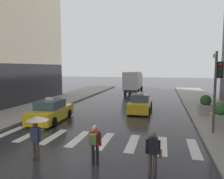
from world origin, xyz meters
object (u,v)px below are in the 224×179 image
at_px(pedestrian_with_backpack, 95,142).
at_px(planter_mid_block, 205,105).
at_px(taxi_second, 140,104).
at_px(pedestrian_with_handbag, 153,151).
at_px(box_truck, 133,81).
at_px(pedestrian_with_umbrella, 37,125).
at_px(planter_near_corner, 220,115).
at_px(taxi_lead, 51,112).
at_px(traffic_light_pole, 217,81).

relative_size(pedestrian_with_backpack, planter_mid_block, 1.03).
xyz_separation_m(taxi_second, pedestrian_with_handbag, (1.70, -11.46, 0.21)).
xyz_separation_m(pedestrian_with_handbag, planter_mid_block, (3.74, 11.00, -0.06)).
bearing_deg(box_truck, planter_mid_block, -60.35).
distance_m(pedestrian_with_umbrella, planter_mid_block, 13.91).
height_order(pedestrian_with_umbrella, planter_near_corner, pedestrian_with_umbrella).
xyz_separation_m(taxi_lead, planter_mid_block, (11.57, 4.66, 0.15)).
xyz_separation_m(taxi_second, pedestrian_with_backpack, (-0.69, -11.16, 0.25)).
height_order(pedestrian_with_backpack, planter_near_corner, planter_near_corner).
bearing_deg(taxi_second, box_truck, 100.75).
distance_m(pedestrian_with_umbrella, pedestrian_with_backpack, 2.66).
relative_size(traffic_light_pole, taxi_second, 1.05).
relative_size(traffic_light_pole, pedestrian_with_umbrella, 2.47).
bearing_deg(taxi_second, pedestrian_with_backpack, -93.54).
height_order(taxi_second, pedestrian_with_handbag, taxi_second).
height_order(taxi_lead, taxi_second, same).
bearing_deg(traffic_light_pole, taxi_second, 130.82).
height_order(pedestrian_with_backpack, pedestrian_with_handbag, same).
height_order(pedestrian_with_umbrella, planter_mid_block, pedestrian_with_umbrella).
bearing_deg(planter_mid_block, planter_near_corner, -86.51).
xyz_separation_m(taxi_lead, taxi_second, (6.14, 5.12, 0.00)).
height_order(pedestrian_with_umbrella, pedestrian_with_backpack, pedestrian_with_umbrella).
bearing_deg(pedestrian_with_umbrella, pedestrian_with_backpack, 2.48).
height_order(taxi_second, box_truck, box_truck).
xyz_separation_m(taxi_second, planter_mid_block, (5.44, -0.46, 0.15)).
distance_m(taxi_lead, pedestrian_with_handbag, 10.08).
height_order(traffic_light_pole, pedestrian_with_backpack, traffic_light_pole).
xyz_separation_m(pedestrian_with_backpack, pedestrian_with_handbag, (2.39, -0.30, -0.04)).
distance_m(planter_near_corner, planter_mid_block, 3.72).
distance_m(taxi_second, box_truck, 13.93).
distance_m(pedestrian_with_backpack, planter_mid_block, 12.33).
bearing_deg(pedestrian_with_handbag, pedestrian_with_backpack, 172.80).
bearing_deg(pedestrian_with_handbag, box_truck, 99.69).
relative_size(traffic_light_pole, box_truck, 0.64).
xyz_separation_m(box_truck, pedestrian_with_backpack, (1.90, -24.80, -0.88)).
bearing_deg(taxi_second, pedestrian_with_umbrella, -106.29).
height_order(taxi_second, planter_mid_block, taxi_second).
bearing_deg(pedestrian_with_backpack, traffic_light_pole, 42.97).
relative_size(planter_near_corner, planter_mid_block, 1.00).
height_order(traffic_light_pole, planter_near_corner, traffic_light_pole).
bearing_deg(box_truck, traffic_light_pole, -68.62).
bearing_deg(pedestrian_with_handbag, planter_near_corner, 61.43).
bearing_deg(taxi_second, planter_near_corner, -36.37).
bearing_deg(taxi_lead, pedestrian_with_handbag, -38.97).
bearing_deg(traffic_light_pole, planter_mid_block, 85.69).
relative_size(taxi_second, box_truck, 0.60).
height_order(pedestrian_with_handbag, planter_near_corner, planter_near_corner).
height_order(traffic_light_pole, box_truck, traffic_light_pole).
distance_m(traffic_light_pole, box_truck, 20.96).
xyz_separation_m(pedestrian_with_backpack, planter_near_corner, (6.35, 6.99, -0.10)).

